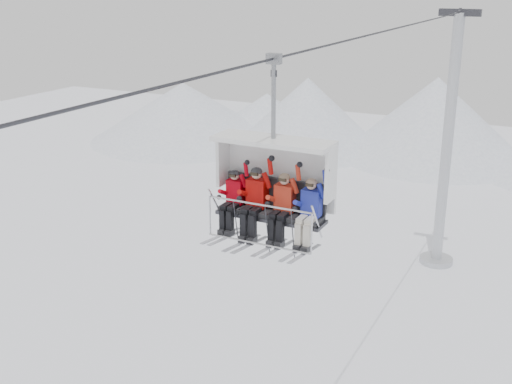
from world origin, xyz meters
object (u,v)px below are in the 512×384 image
at_px(lift_tower_right, 446,162).
at_px(skier_center_right, 283,205).
at_px(chairlift_carrier, 276,176).
at_px(skier_far_left, 233,199).
at_px(skier_center_left, 255,199).
at_px(skier_far_right, 309,210).

bearing_deg(lift_tower_right, skier_center_right, -89.14).
relative_size(chairlift_carrier, skier_far_left, 2.36).
bearing_deg(skier_center_left, chairlift_carrier, 41.28).
xyz_separation_m(skier_far_left, skier_center_left, (0.54, 0.02, 0.06)).
bearing_deg(skier_center_left, skier_center_right, -0.44).
distance_m(chairlift_carrier, skier_far_right, 1.13).
bearing_deg(chairlift_carrier, skier_far_right, -18.53).
bearing_deg(skier_far_right, skier_center_left, 179.61).
distance_m(chairlift_carrier, skier_center_right, 0.68).
xyz_separation_m(chairlift_carrier, skier_center_left, (-0.35, -0.31, -0.50)).
height_order(chairlift_carrier, skier_center_left, chairlift_carrier).
distance_m(skier_far_left, skier_far_right, 1.84).
distance_m(lift_tower_right, chairlift_carrier, 21.62).
relative_size(skier_far_left, skier_far_right, 1.00).
bearing_deg(skier_far_right, skier_far_left, -179.75).
relative_size(skier_far_left, skier_center_right, 1.00).
distance_m(lift_tower_right, skier_far_left, 21.84).
relative_size(lift_tower_right, skier_center_right, 7.99).
bearing_deg(skier_far_left, skier_far_right, 0.25).
height_order(chairlift_carrier, skier_far_right, chairlift_carrier).
relative_size(skier_center_left, skier_far_right, 1.02).
xyz_separation_m(lift_tower_right, skier_center_left, (-0.35, -21.35, 4.46)).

